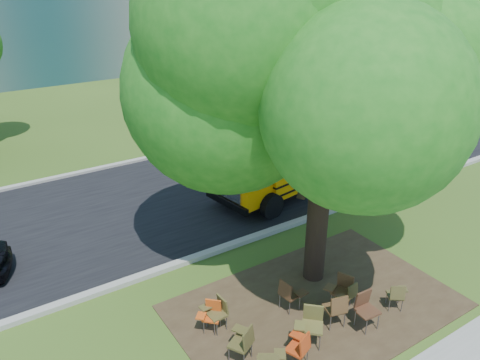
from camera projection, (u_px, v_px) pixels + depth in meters
ground at (272, 309)px, 11.76m from camera, size 160.00×160.00×0.00m
dirt_patch at (316, 306)px, 11.86m from camera, size 7.00×4.50×0.03m
asphalt_road at (158, 202)px, 17.09m from camera, size 80.00×8.00×0.04m
kerb_near at (213, 252)px, 14.01m from camera, size 80.00×0.25×0.14m
kerb_far at (119, 164)px, 20.19m from camera, size 80.00×0.25×0.14m
bg_tree_3 at (238, 26)px, 24.30m from camera, size 5.60×5.60×7.84m
bg_tree_4 at (360, 31)px, 27.79m from camera, size 5.00×5.00×6.85m
main_tree at (329, 72)px, 10.64m from camera, size 7.20×7.20×9.28m
school_bus at (340, 134)px, 19.22m from camera, size 11.38×4.05×2.73m
chair_0 at (243, 340)px, 9.99m from camera, size 0.63×0.77×0.94m
chair_2 at (300, 346)px, 9.89m from camera, size 0.60×0.68×0.88m
chair_3 at (311, 322)px, 10.48m from camera, size 0.84×0.66×0.98m
chair_4 at (337, 307)px, 10.97m from camera, size 0.73×0.57×0.95m
chair_5 at (366, 307)px, 10.94m from camera, size 0.65×0.57×0.96m
chair_6 at (342, 288)px, 11.63m from camera, size 0.73×0.63×0.93m
chair_7 at (397, 294)px, 11.55m from camera, size 0.67×0.53×0.78m
chair_8 at (218, 310)px, 10.94m from camera, size 0.53×0.57×0.86m
chair_9 at (211, 313)px, 10.90m from camera, size 0.69×0.55×0.81m
chair_10 at (289, 293)px, 11.49m from camera, size 0.58×0.60×0.90m
chair_11 at (349, 292)px, 11.63m from camera, size 0.51×0.50×0.77m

